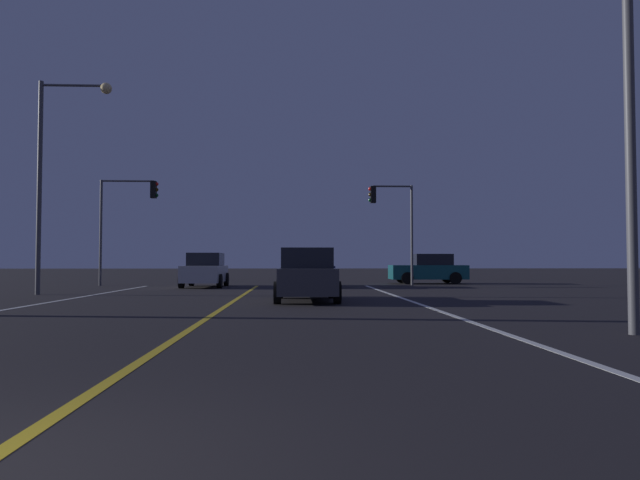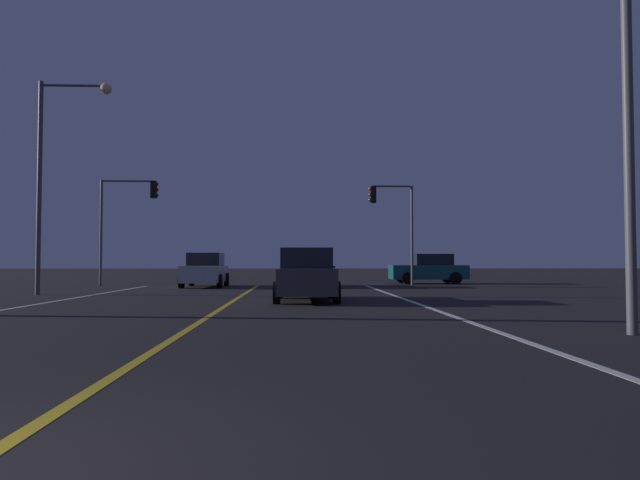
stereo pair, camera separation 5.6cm
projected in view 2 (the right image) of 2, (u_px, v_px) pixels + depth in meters
name	position (u px, v px, depth m)	size (l,w,h in m)	color
lane_edge_right	(449.00, 315.00, 13.84)	(0.16, 33.07, 0.01)	silver
lane_center_divider	(210.00, 316.00, 13.60)	(0.16, 33.07, 0.01)	gold
car_oncoming	(205.00, 270.00, 28.87)	(2.02, 4.30, 1.70)	black
car_lead_same_lane	(306.00, 275.00, 18.68)	(2.02, 4.30, 1.70)	black
car_crossing_side	(429.00, 269.00, 33.11)	(4.30, 2.02, 1.70)	black
car_ahead_far	(315.00, 270.00, 29.02)	(2.02, 4.30, 1.70)	black
traffic_light_near_right	(392.00, 212.00, 31.05)	(2.41, 0.36, 5.37)	#4C4C51
traffic_light_near_left	(128.00, 207.00, 30.48)	(3.05, 0.36, 5.57)	#4C4C51
street_lamp_right_near	(592.00, 18.00, 10.27)	(2.80, 0.44, 8.87)	#4C4C51
street_lamp_left_mid	(57.00, 158.00, 22.39)	(2.80, 0.44, 8.27)	#4C4C51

